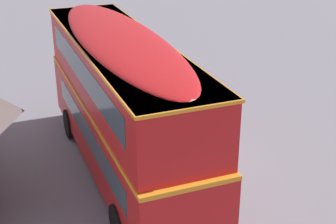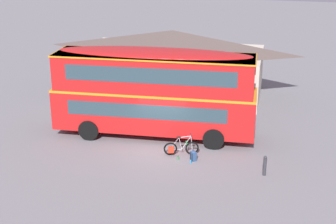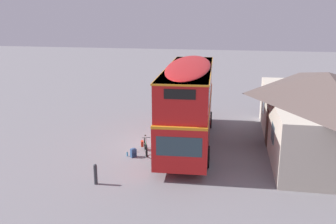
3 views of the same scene
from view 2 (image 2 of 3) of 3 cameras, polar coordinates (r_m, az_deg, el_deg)
ground_plane at (r=25.77m, az=-0.75°, el=-4.07°), size 120.00×120.00×0.00m
double_decker_bus at (r=26.33m, az=-1.59°, el=2.61°), size 10.90×3.23×4.79m
touring_bicycle at (r=24.79m, az=1.39°, el=-4.15°), size 1.69×0.81×1.06m
backpack_on_ground at (r=24.29m, az=2.93°, el=-5.00°), size 0.36×0.36×0.51m
water_bottle_green_metal at (r=24.40m, az=1.16°, el=-5.28°), size 0.07×0.07×0.21m
water_bottle_blue_sports at (r=24.04m, az=2.62°, el=-5.67°), size 0.08×0.08×0.23m
pub_building at (r=33.69m, az=0.49°, el=5.79°), size 12.43×6.80×4.36m
kerb_bollard at (r=23.18m, az=11.03°, el=-6.01°), size 0.16×0.16×0.97m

